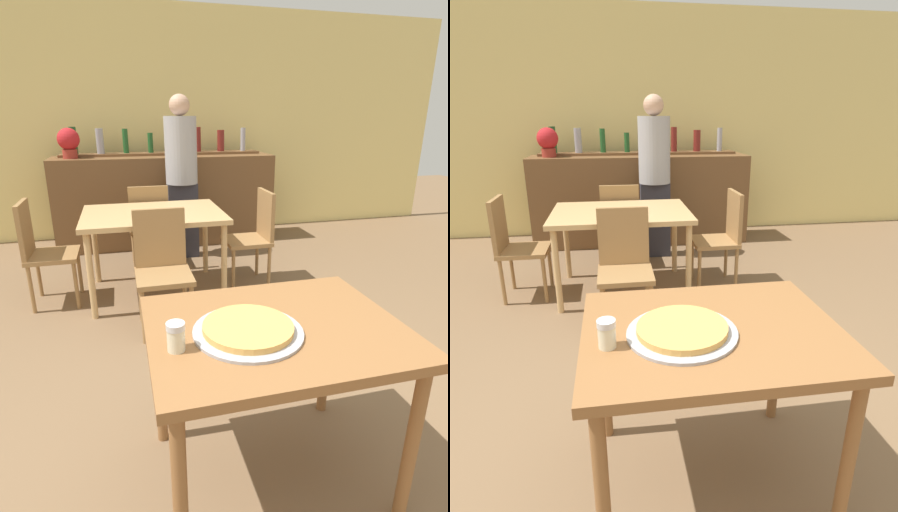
# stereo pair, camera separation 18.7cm
# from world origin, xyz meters

# --- Properties ---
(ground_plane) EXTENTS (16.00, 16.00, 0.00)m
(ground_plane) POSITION_xyz_m (0.00, 0.00, 0.00)
(ground_plane) COLOR brown
(wall_back) EXTENTS (8.00, 0.05, 2.80)m
(wall_back) POSITION_xyz_m (0.00, 4.13, 1.40)
(wall_back) COLOR #EAD684
(wall_back) RESTS_ON ground_plane
(dining_table_near) EXTENTS (0.98, 0.77, 0.75)m
(dining_table_near) POSITION_xyz_m (0.00, 0.00, 0.66)
(dining_table_near) COLOR brown
(dining_table_near) RESTS_ON ground_plane
(dining_table_far) EXTENTS (1.18, 0.88, 0.74)m
(dining_table_far) POSITION_xyz_m (-0.28, 2.10, 0.67)
(dining_table_far) COLOR tan
(dining_table_far) RESTS_ON ground_plane
(bar_counter) EXTENTS (2.60, 0.56, 1.07)m
(bar_counter) POSITION_xyz_m (0.00, 3.62, 0.53)
(bar_counter) COLOR brown
(bar_counter) RESTS_ON ground_plane
(bar_back_shelf) EXTENTS (2.39, 0.24, 0.33)m
(bar_back_shelf) POSITION_xyz_m (-0.02, 3.76, 1.15)
(bar_back_shelf) COLOR brown
(bar_back_shelf) RESTS_ON bar_counter
(chair_far_side_front) EXTENTS (0.40, 0.40, 0.88)m
(chair_far_side_front) POSITION_xyz_m (-0.28, 1.49, 0.50)
(chair_far_side_front) COLOR olive
(chair_far_side_front) RESTS_ON ground_plane
(chair_far_side_back) EXTENTS (0.40, 0.40, 0.88)m
(chair_far_side_back) POSITION_xyz_m (-0.28, 2.71, 0.50)
(chair_far_side_back) COLOR olive
(chair_far_side_back) RESTS_ON ground_plane
(chair_far_side_left) EXTENTS (0.40, 0.40, 0.88)m
(chair_far_side_left) POSITION_xyz_m (-1.20, 2.10, 0.50)
(chair_far_side_left) COLOR olive
(chair_far_side_left) RESTS_ON ground_plane
(chair_far_side_right) EXTENTS (0.40, 0.40, 0.88)m
(chair_far_side_right) POSITION_xyz_m (0.63, 2.10, 0.50)
(chair_far_side_right) COLOR olive
(chair_far_side_right) RESTS_ON ground_plane
(pizza_tray) EXTENTS (0.41, 0.41, 0.04)m
(pizza_tray) POSITION_xyz_m (-0.12, -0.04, 0.76)
(pizza_tray) COLOR #A3A3A8
(pizza_tray) RESTS_ON dining_table_near
(cheese_shaker) EXTENTS (0.07, 0.07, 0.10)m
(cheese_shaker) POSITION_xyz_m (-0.39, -0.08, 0.80)
(cheese_shaker) COLOR beige
(cheese_shaker) RESTS_ON dining_table_near
(person_standing) EXTENTS (0.34, 0.34, 1.73)m
(person_standing) POSITION_xyz_m (0.11, 3.04, 0.94)
(person_standing) COLOR #2D2D38
(person_standing) RESTS_ON ground_plane
(potted_plant) EXTENTS (0.24, 0.24, 0.33)m
(potted_plant) POSITION_xyz_m (-1.05, 3.57, 1.25)
(potted_plant) COLOR maroon
(potted_plant) RESTS_ON bar_counter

